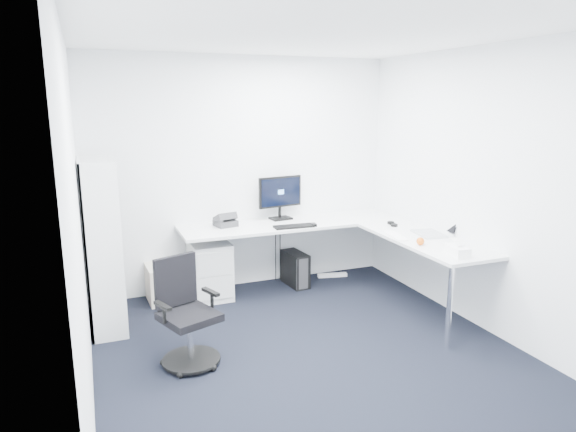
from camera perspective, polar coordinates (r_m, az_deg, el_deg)
name	(u,v)px	position (r m, az deg, el deg)	size (l,w,h in m)	color
ground	(317,361)	(4.59, 3.22, -15.78)	(4.20, 4.20, 0.00)	black
ceiling	(321,30)	(4.08, 3.71, 19.88)	(4.20, 4.20, 0.00)	white
wall_back	(243,174)	(6.07, -5.00, 4.66)	(3.60, 0.02, 2.70)	white
wall_front	(525,298)	(2.46, 24.80, -8.32)	(3.60, 0.02, 2.70)	white
wall_left	(78,227)	(3.75, -22.32, -1.16)	(0.02, 4.20, 2.70)	white
wall_right	(494,193)	(5.14, 21.95, 2.37)	(0.02, 4.20, 2.70)	white
l_desk	(309,263)	(5.82, 2.40, -5.22)	(2.75, 1.54, 0.80)	silver
drawer_pedestal	(210,270)	(5.90, -8.66, -5.90)	(0.42, 0.53, 0.65)	silver
bookshelf	(103,244)	(5.28, -19.91, -2.97)	(0.32, 0.83, 1.66)	silver
task_chair	(189,314)	(4.42, -10.92, -10.61)	(0.51, 0.51, 0.91)	black
black_pc_tower	(295,269)	(6.24, 0.82, -5.89)	(0.19, 0.42, 0.41)	black
beige_pc_tower	(156,284)	(5.92, -14.41, -7.33)	(0.19, 0.43, 0.41)	beige
power_strip	(332,275)	(6.60, 4.94, -6.56)	(0.37, 0.06, 0.04)	white
monitor	(281,197)	(6.09, -0.83, 2.08)	(0.56, 0.18, 0.53)	black
black_keyboard	(294,226)	(5.75, 0.63, -1.16)	(0.45, 0.16, 0.02)	black
mouse	(313,225)	(5.82, 2.83, -0.97)	(0.06, 0.10, 0.03)	black
desk_phone	(225,219)	(5.84, -6.98, -0.37)	(0.22, 0.22, 0.16)	#2F2F32
laptop	(430,222)	(5.61, 15.46, -0.69)	(0.38, 0.37, 0.27)	#B7BABE
white_keyboard	(396,236)	(5.49, 11.86, -2.16)	(0.11, 0.40, 0.01)	white
headphones	(393,223)	(5.97, 11.54, -0.77)	(0.12, 0.18, 0.05)	black
orange_fruit	(420,241)	(5.20, 14.49, -2.74)	(0.08, 0.08, 0.08)	orange
tissue_box	(457,251)	(4.96, 18.28, -3.68)	(0.13, 0.25, 0.09)	white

